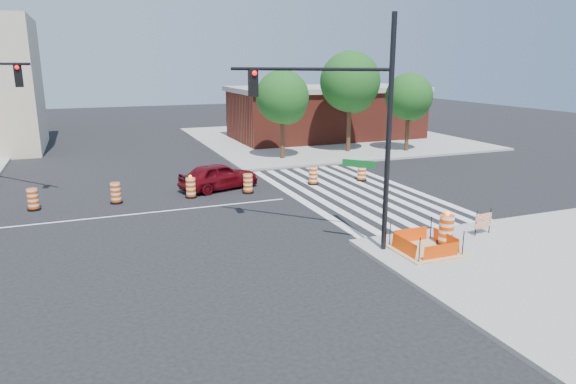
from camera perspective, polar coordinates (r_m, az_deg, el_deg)
name	(u,v)px	position (r m, az deg, el deg)	size (l,w,h in m)	color
ground	(139,214)	(24.27, -16.24, -2.34)	(120.00, 120.00, 0.00)	black
sidewalk_ne	(325,138)	(46.27, 4.17, 6.01)	(22.00, 22.00, 0.15)	gray
crosswalk_east	(352,192)	(27.39, 7.14, 0.02)	(6.75, 13.50, 0.01)	silver
lane_centerline	(139,214)	(24.27, -16.24, -2.33)	(14.00, 0.12, 0.01)	silver
excavation_pit	(425,249)	(19.07, 14.97, -6.09)	(2.20, 2.20, 0.90)	tan
brick_storefront	(326,113)	(46.00, 4.22, 8.77)	(16.50, 8.50, 4.60)	maroon
red_coupe	(219,176)	(27.85, -7.70, 1.78)	(1.74, 4.31, 1.47)	#59070E
signal_pole_se	(342,112)	(18.29, 5.99, 8.80)	(4.42, 4.47, 8.13)	black
pit_drum	(446,231)	(19.66, 17.17, -4.17)	(0.67, 0.67, 1.31)	black
barricade	(483,221)	(21.36, 20.87, -3.01)	(0.85, 0.14, 1.00)	#EC4804
tree_north_c	(283,100)	(35.57, -0.58, 10.19)	(3.65, 3.65, 6.21)	#382314
tree_north_d	(350,85)	(38.65, 6.93, 11.71)	(4.41, 4.41, 7.50)	#382314
tree_north_e	(409,99)	(39.77, 13.31, 10.00)	(3.50, 3.50, 5.95)	#382314
median_drum_2	(33,200)	(26.54, -26.47, -0.81)	(0.60, 0.60, 1.02)	black
median_drum_3	(116,194)	(26.29, -18.59, -0.17)	(0.60, 0.60, 1.02)	black
median_drum_4	(191,188)	(26.39, -10.75, 0.41)	(0.60, 0.60, 1.18)	black
median_drum_5	(248,184)	(26.94, -4.48, 0.88)	(0.60, 0.60, 1.02)	black
median_drum_6	(313,176)	(28.76, 2.81, 1.77)	(0.60, 0.60, 1.02)	black
median_drum_7	(362,173)	(29.96, 8.19, 2.14)	(0.60, 0.60, 1.02)	black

